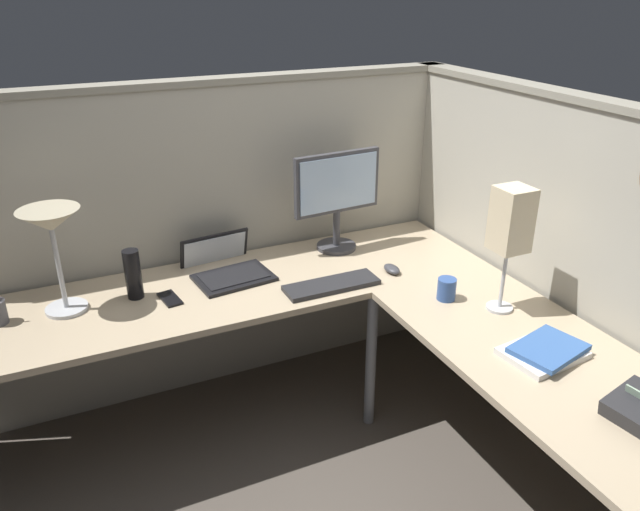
% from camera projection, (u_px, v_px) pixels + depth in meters
% --- Properties ---
extents(ground_plane, '(6.80, 6.80, 0.00)m').
position_uv_depth(ground_plane, '(355.00, 451.00, 2.82)').
color(ground_plane, '#4C443D').
extents(cubicle_wall_back, '(2.57, 0.12, 1.58)m').
position_uv_depth(cubicle_wall_back, '(214.00, 239.00, 3.07)').
color(cubicle_wall_back, '#A8A393').
rests_on(cubicle_wall_back, ground).
extents(cubicle_wall_right, '(0.12, 2.37, 1.58)m').
position_uv_depth(cubicle_wall_right, '(569.00, 286.00, 2.61)').
color(cubicle_wall_right, '#A8A393').
rests_on(cubicle_wall_right, ground).
extents(desk, '(2.35, 2.15, 0.73)m').
position_uv_depth(desk, '(332.00, 348.00, 2.47)').
color(desk, tan).
rests_on(desk, ground).
extents(monitor, '(0.46, 0.20, 0.50)m').
position_uv_depth(monitor, '(337.00, 194.00, 3.01)').
color(monitor, '#38383D').
rests_on(monitor, desk).
extents(laptop, '(0.38, 0.42, 0.22)m').
position_uv_depth(laptop, '(225.00, 267.00, 2.87)').
color(laptop, black).
rests_on(laptop, desk).
extents(keyboard, '(0.43, 0.14, 0.02)m').
position_uv_depth(keyboard, '(331.00, 285.00, 2.73)').
color(keyboard, '#232326').
rests_on(keyboard, desk).
extents(computer_mouse, '(0.06, 0.10, 0.03)m').
position_uv_depth(computer_mouse, '(392.00, 269.00, 2.87)').
color(computer_mouse, '#38383D').
rests_on(computer_mouse, desk).
extents(desk_lamp_dome, '(0.24, 0.24, 0.44)m').
position_uv_depth(desk_lamp_dome, '(51.00, 229.00, 2.40)').
color(desk_lamp_dome, '#B7BABF').
rests_on(desk_lamp_dome, desk).
extents(cell_phone, '(0.09, 0.15, 0.01)m').
position_uv_depth(cell_phone, '(170.00, 299.00, 2.63)').
color(cell_phone, black).
rests_on(cell_phone, desk).
extents(thermos_flask, '(0.07, 0.07, 0.22)m').
position_uv_depth(thermos_flask, '(133.00, 274.00, 2.60)').
color(thermos_flask, black).
rests_on(thermos_flask, desk).
extents(book_stack, '(0.31, 0.25, 0.04)m').
position_uv_depth(book_stack, '(545.00, 351.00, 2.23)').
color(book_stack, silver).
rests_on(book_stack, desk).
extents(desk_lamp_paper, '(0.13, 0.13, 0.53)m').
position_uv_depth(desk_lamp_paper, '(511.00, 223.00, 2.40)').
color(desk_lamp_paper, '#B7BABF').
rests_on(desk_lamp_paper, desk).
extents(coffee_mug, '(0.08, 0.08, 0.10)m').
position_uv_depth(coffee_mug, '(447.00, 289.00, 2.61)').
color(coffee_mug, '#2D4C8C').
rests_on(coffee_mug, desk).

